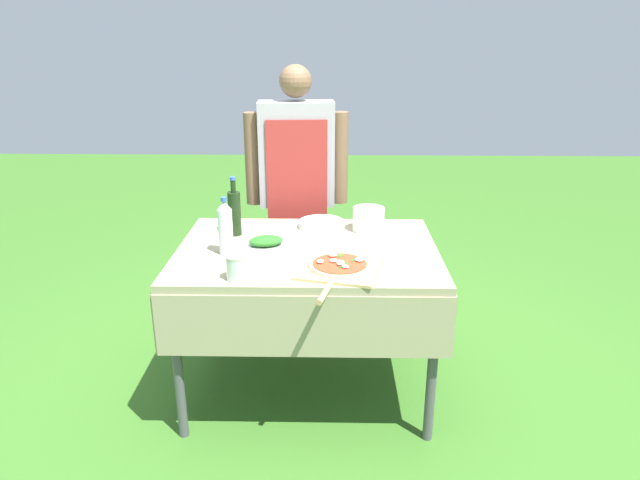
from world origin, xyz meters
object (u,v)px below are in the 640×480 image
Objects in this scene: water_bottle at (225,228)px; person_cook at (297,180)px; prep_table at (307,264)px; pizza_on_peel at (339,267)px; oil_bottle at (234,212)px; herb_container at (266,242)px; mixing_tub at (369,219)px; sauce_jar at (236,269)px; plate_stack at (321,224)px.

person_cook is at bearing 70.27° from water_bottle.
pizza_on_peel is (0.15, -0.27, 0.10)m from prep_table.
oil_bottle is 0.26m from herb_container.
person_cook reaches higher than herb_container.
oil_bottle is 0.68m from mixing_tub.
sauce_jar reaches higher than herb_container.
plate_stack is (0.15, -0.39, -0.14)m from person_cook.
oil_bottle is 1.84× the size of mixing_tub.
water_bottle is at bearing -167.11° from prep_table.
prep_table is 4.17× the size of oil_bottle.
sauce_jar reaches higher than pizza_on_peel.
oil_bottle reaches higher than herb_container.
oil_bottle is (-0.28, -0.52, -0.04)m from person_cook.
prep_table is 0.79× the size of person_cook.
oil_bottle is 1.10× the size of water_bottle.
plate_stack is (0.26, 0.29, -0.01)m from herb_container.
water_bottle is at bearing -89.56° from oil_bottle.
herb_container is 0.39m from plate_stack.
sauce_jar is at bearing 76.14° from person_cook.
pizza_on_peel is 2.26× the size of plate_stack.
pizza_on_peel is 0.45m from herb_container.
mixing_tub is 0.67× the size of plate_stack.
plate_stack is at bearing 112.17° from pizza_on_peel.
pizza_on_peel is at bearing 13.95° from sauce_jar.
pizza_on_peel is (0.24, -0.97, -0.14)m from person_cook.
prep_table is 0.23m from herb_container.
water_bottle is (-0.52, 0.18, 0.11)m from pizza_on_peel.
oil_bottle is at bearing 153.66° from prep_table.
plate_stack is (0.06, 0.31, 0.10)m from prep_table.
person_cook is 5.83× the size of water_bottle.
sauce_jar is at bearing -116.52° from plate_stack.
oil_bottle reaches higher than water_bottle.
person_cook reaches higher than oil_bottle.
herb_container reaches higher than plate_stack.
plate_stack is 2.31× the size of sauce_jar.
sauce_jar is at bearing -80.45° from oil_bottle.
water_bottle reaches higher than mixing_tub.
prep_table is at bearing 53.33° from sauce_jar.
water_bottle reaches higher than pizza_on_peel.
person_cook is 15.06× the size of sauce_jar.
mixing_tub is at bearing 6.54° from oil_bottle.
mixing_tub is at bearing 87.01° from pizza_on_peel.
mixing_tub reaches higher than pizza_on_peel.
herb_container is (-0.11, -0.68, -0.13)m from person_cook.
herb_container is 2.09× the size of sauce_jar.
person_cook is 0.44m from plate_stack.
water_bottle is 0.22m from herb_container.
plate_stack reaches higher than prep_table.
herb_container is (-0.35, 0.28, 0.01)m from pizza_on_peel.
person_cook is 9.69× the size of mixing_tub.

